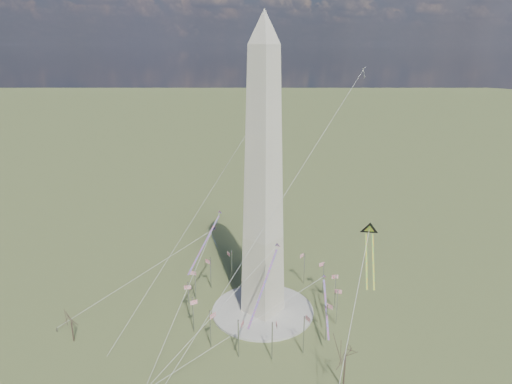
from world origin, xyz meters
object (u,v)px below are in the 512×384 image
Objects in this scene: tree_near at (346,351)px; kite_delta_black at (369,233)px; washington_monument at (263,183)px; person_west at (57,330)px.

tree_near is 33.05m from kite_delta_black.
tree_near is 1.05× the size of kite_delta_black.
washington_monument is 37.79m from kite_delta_black.
tree_near is 94.43m from person_west.
person_west is 0.09× the size of kite_delta_black.
kite_delta_black reaches higher than person_west.
washington_monument is at bearing 159.25° from tree_near.
washington_monument reaches higher than kite_delta_black.
person_west is at bearing -130.18° from washington_monument.
person_west is (-85.94, -37.39, -11.49)m from tree_near.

